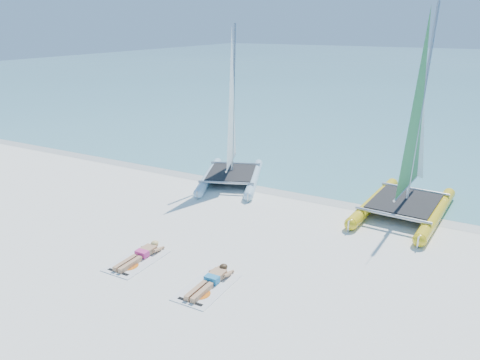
{
  "coord_description": "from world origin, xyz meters",
  "views": [
    {
      "loc": [
        5.85,
        -10.71,
        6.42
      ],
      "look_at": [
        -0.76,
        1.2,
        1.79
      ],
      "focal_mm": 35.0,
      "sensor_mm": 36.0,
      "label": 1
    }
  ],
  "objects_px": {
    "towel_a": "(137,261)",
    "sunbather_b": "(211,280)",
    "sunbather_a": "(141,254)",
    "towel_b": "(207,287)",
    "catamaran_blue": "(231,136)",
    "catamaran_yellow": "(415,147)"
  },
  "relations": [
    {
      "from": "catamaran_blue",
      "to": "sunbather_b",
      "type": "xyz_separation_m",
      "value": [
        3.67,
        -7.41,
        -1.84
      ]
    },
    {
      "from": "sunbather_a",
      "to": "catamaran_yellow",
      "type": "bearing_deg",
      "value": 51.98
    },
    {
      "from": "catamaran_yellow",
      "to": "towel_b",
      "type": "bearing_deg",
      "value": -109.45
    },
    {
      "from": "catamaran_blue",
      "to": "towel_b",
      "type": "relative_size",
      "value": 3.55
    },
    {
      "from": "catamaran_yellow",
      "to": "sunbather_a",
      "type": "relative_size",
      "value": 4.24
    },
    {
      "from": "sunbather_a",
      "to": "towel_b",
      "type": "bearing_deg",
      "value": -9.28
    },
    {
      "from": "towel_a",
      "to": "sunbather_b",
      "type": "height_order",
      "value": "sunbather_b"
    },
    {
      "from": "towel_b",
      "to": "sunbather_b",
      "type": "xyz_separation_m",
      "value": [
        0.0,
        0.19,
        0.11
      ]
    },
    {
      "from": "catamaran_blue",
      "to": "sunbather_b",
      "type": "relative_size",
      "value": 3.81
    },
    {
      "from": "sunbather_b",
      "to": "catamaran_blue",
      "type": "bearing_deg",
      "value": 116.34
    },
    {
      "from": "towel_b",
      "to": "sunbather_b",
      "type": "relative_size",
      "value": 1.07
    },
    {
      "from": "sunbather_b",
      "to": "sunbather_a",
      "type": "bearing_deg",
      "value": 175.05
    },
    {
      "from": "catamaran_yellow",
      "to": "towel_b",
      "type": "distance_m",
      "value": 9.02
    },
    {
      "from": "catamaran_yellow",
      "to": "towel_a",
      "type": "height_order",
      "value": "catamaran_yellow"
    },
    {
      "from": "catamaran_yellow",
      "to": "sunbather_b",
      "type": "relative_size",
      "value": 4.24
    },
    {
      "from": "sunbather_a",
      "to": "catamaran_blue",
      "type": "bearing_deg",
      "value": 99.23
    },
    {
      "from": "towel_b",
      "to": "sunbather_b",
      "type": "height_order",
      "value": "sunbather_b"
    },
    {
      "from": "catamaran_blue",
      "to": "sunbather_a",
      "type": "distance_m",
      "value": 7.51
    },
    {
      "from": "sunbather_a",
      "to": "towel_a",
      "type": "bearing_deg",
      "value": -90.0
    },
    {
      "from": "sunbather_a",
      "to": "towel_b",
      "type": "xyz_separation_m",
      "value": [
        2.5,
        -0.41,
        -0.11
      ]
    },
    {
      "from": "catamaran_blue",
      "to": "towel_b",
      "type": "bearing_deg",
      "value": -85.9
    },
    {
      "from": "catamaran_yellow",
      "to": "sunbather_a",
      "type": "xyz_separation_m",
      "value": [
        -5.95,
        -7.61,
        -2.18
      ]
    }
  ]
}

